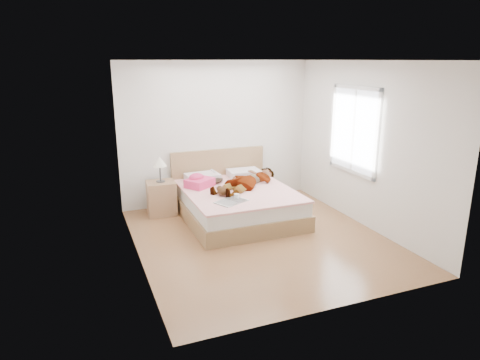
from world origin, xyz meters
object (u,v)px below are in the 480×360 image
Objects in this scene: woman at (248,178)px; magazine at (232,201)px; plush_toy at (222,191)px; towel at (199,181)px; coffee_mug at (237,196)px; phone at (213,171)px; nightstand at (161,195)px; bed at (236,201)px.

woman reaches higher than magazine.
towel is at bearing 109.25° from plush_toy.
woman is at bearing 52.69° from magazine.
coffee_mug reaches higher than magazine.
coffee_mug is 0.44× the size of plush_toy.
plush_toy reaches higher than coffee_mug.
woman is at bearing 33.71° from plush_toy.
phone is 0.40m from towel.
magazine is 1.51m from nightstand.
magazine is at bearing -116.32° from bed.
nightstand is at bearing 129.98° from coffee_mug.
magazine is at bearing -72.64° from woman.
magazine is 2.12× the size of plush_toy.
bed reaches higher than magazine.
bed is 2.02× the size of nightstand.
nightstand is (-0.96, 1.14, -0.21)m from coffee_mug.
woman is 1.53m from nightstand.
plush_toy is at bearing -133.57° from phone.
coffee_mug is (0.36, -0.87, -0.05)m from towel.
towel is (-0.83, 0.19, -0.02)m from woman.
magazine is (0.24, -0.97, -0.08)m from towel.
phone is 0.10× the size of nightstand.
woman is 16.12× the size of phone.
plush_toy is at bearing -91.62° from woman.
plush_toy is (-0.03, 0.37, 0.06)m from magazine.
woman is at bearing -12.96° from towel.
nightstand is (-1.43, 0.46, -0.28)m from woman.
towel is 0.94m from coffee_mug.
magazine is (-0.09, -1.18, -0.19)m from phone.
woman is 0.85m from towel.
phone is at bearing 114.22° from bed.
magazine is at bearing -76.32° from towel.
phone is at bearing -163.99° from woman.
phone is at bearing 85.51° from magazine.
towel is 2.11× the size of plush_toy.
phone is 1.00m from nightstand.
woman is 0.83m from coffee_mug.
coffee_mug is at bearing 38.76° from magazine.
towel is at bearing 112.33° from coffee_mug.
plush_toy is (0.21, -0.60, -0.02)m from towel.
coffee_mug is at bearing -70.04° from woman.
towel reaches higher than magazine.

